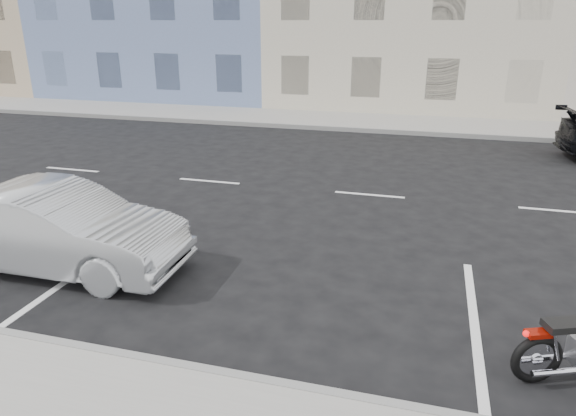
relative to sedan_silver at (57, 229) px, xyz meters
name	(u,v)px	position (x,y,z in m)	size (l,w,h in m)	color
ground	(460,203)	(6.36, 5.06, -0.68)	(120.00, 120.00, 0.00)	black
sidewalk_far	(321,120)	(1.36, 13.76, -0.61)	(80.00, 3.40, 0.15)	gray
curb_near	(52,345)	(1.36, -1.94, -0.60)	(80.00, 0.12, 0.16)	gray
curb_far	(311,127)	(1.36, 12.06, -0.60)	(80.00, 0.12, 0.16)	gray
sedan_silver	(57,229)	(0.00, 0.00, 0.00)	(1.45, 4.16, 1.37)	#ADB1B5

